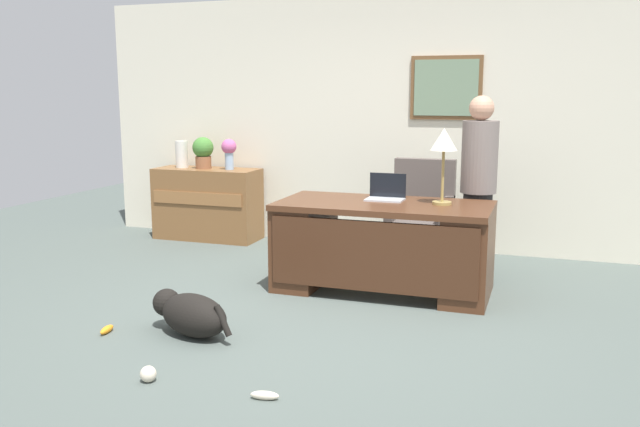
{
  "coord_description": "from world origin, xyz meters",
  "views": [
    {
      "loc": [
        1.54,
        -4.55,
        1.68
      ],
      "look_at": [
        -0.12,
        0.3,
        0.75
      ],
      "focal_mm": 37.63,
      "sensor_mm": 36.0,
      "label": 1
    }
  ],
  "objects_px": {
    "credenza": "(208,204)",
    "potted_plant": "(203,151)",
    "person_standing": "(478,186)",
    "desk": "(383,244)",
    "vase_empty": "(182,154)",
    "dog_lying": "(190,314)",
    "vase_with_flowers": "(229,151)",
    "dog_toy_ball": "(148,374)",
    "laptop": "(386,193)",
    "desk_lamp": "(444,144)",
    "armchair": "(421,217)",
    "dog_toy_bone": "(265,395)",
    "dog_toy_plush": "(107,330)"
  },
  "relations": [
    {
      "from": "credenza",
      "to": "potted_plant",
      "type": "distance_m",
      "value": 0.61
    },
    {
      "from": "credenza",
      "to": "person_standing",
      "type": "height_order",
      "value": "person_standing"
    },
    {
      "from": "desk",
      "to": "vase_empty",
      "type": "distance_m",
      "value": 3.11
    },
    {
      "from": "dog_lying",
      "to": "vase_empty",
      "type": "bearing_deg",
      "value": 120.92
    },
    {
      "from": "desk",
      "to": "vase_with_flowers",
      "type": "distance_m",
      "value": 2.61
    },
    {
      "from": "vase_with_flowers",
      "to": "dog_toy_ball",
      "type": "bearing_deg",
      "value": -70.87
    },
    {
      "from": "desk",
      "to": "laptop",
      "type": "distance_m",
      "value": 0.45
    },
    {
      "from": "person_standing",
      "to": "dog_toy_ball",
      "type": "relative_size",
      "value": 17.0
    },
    {
      "from": "dog_toy_ball",
      "to": "desk_lamp",
      "type": "bearing_deg",
      "value": 60.2
    },
    {
      "from": "desk",
      "to": "desk_lamp",
      "type": "height_order",
      "value": "desk_lamp"
    },
    {
      "from": "credenza",
      "to": "dog_toy_ball",
      "type": "xyz_separation_m",
      "value": [
        1.55,
        -3.62,
        -0.36
      ]
    },
    {
      "from": "desk",
      "to": "armchair",
      "type": "bearing_deg",
      "value": 82.38
    },
    {
      "from": "dog_toy_bone",
      "to": "dog_lying",
      "type": "bearing_deg",
      "value": 139.72
    },
    {
      "from": "dog_lying",
      "to": "vase_with_flowers",
      "type": "height_order",
      "value": "vase_with_flowers"
    },
    {
      "from": "person_standing",
      "to": "dog_lying",
      "type": "distance_m",
      "value": 2.84
    },
    {
      "from": "desk_lamp",
      "to": "vase_with_flowers",
      "type": "relative_size",
      "value": 1.82
    },
    {
      "from": "vase_with_flowers",
      "to": "dog_toy_ball",
      "type": "xyz_separation_m",
      "value": [
        1.26,
        -3.62,
        -0.98
      ]
    },
    {
      "from": "laptop",
      "to": "desk_lamp",
      "type": "xyz_separation_m",
      "value": [
        0.5,
        -0.09,
        0.44
      ]
    },
    {
      "from": "desk_lamp",
      "to": "dog_lying",
      "type": "bearing_deg",
      "value": -133.52
    },
    {
      "from": "potted_plant",
      "to": "vase_with_flowers",
      "type": "bearing_deg",
      "value": 0.0
    },
    {
      "from": "laptop",
      "to": "armchair",
      "type": "bearing_deg",
      "value": 79.05
    },
    {
      "from": "dog_lying",
      "to": "person_standing",
      "type": "bearing_deg",
      "value": 51.14
    },
    {
      "from": "person_standing",
      "to": "desk_lamp",
      "type": "height_order",
      "value": "person_standing"
    },
    {
      "from": "vase_empty",
      "to": "potted_plant",
      "type": "height_order",
      "value": "potted_plant"
    },
    {
      "from": "armchair",
      "to": "potted_plant",
      "type": "bearing_deg",
      "value": 171.83
    },
    {
      "from": "dog_lying",
      "to": "vase_with_flowers",
      "type": "bearing_deg",
      "value": 111.13
    },
    {
      "from": "dog_lying",
      "to": "dog_toy_bone",
      "type": "xyz_separation_m",
      "value": [
        0.9,
        -0.76,
        -0.13
      ]
    },
    {
      "from": "desk",
      "to": "desk_lamp",
      "type": "relative_size",
      "value": 2.85
    },
    {
      "from": "desk",
      "to": "dog_toy_bone",
      "type": "distance_m",
      "value": 2.26
    },
    {
      "from": "person_standing",
      "to": "desk_lamp",
      "type": "relative_size",
      "value": 2.63
    },
    {
      "from": "dog_lying",
      "to": "dog_toy_bone",
      "type": "bearing_deg",
      "value": -40.28
    },
    {
      "from": "vase_with_flowers",
      "to": "person_standing",
      "type": "bearing_deg",
      "value": -14.18
    },
    {
      "from": "credenza",
      "to": "dog_lying",
      "type": "distance_m",
      "value": 3.19
    },
    {
      "from": "desk",
      "to": "credenza",
      "type": "relative_size",
      "value": 1.48
    },
    {
      "from": "laptop",
      "to": "dog_toy_ball",
      "type": "bearing_deg",
      "value": -109.11
    },
    {
      "from": "vase_with_flowers",
      "to": "dog_toy_bone",
      "type": "distance_m",
      "value": 4.25
    },
    {
      "from": "dog_toy_ball",
      "to": "dog_toy_plush",
      "type": "bearing_deg",
      "value": 140.5
    },
    {
      "from": "armchair",
      "to": "dog_toy_ball",
      "type": "relative_size",
      "value": 10.6
    },
    {
      "from": "armchair",
      "to": "vase_with_flowers",
      "type": "relative_size",
      "value": 2.98
    },
    {
      "from": "desk",
      "to": "vase_empty",
      "type": "height_order",
      "value": "vase_empty"
    },
    {
      "from": "credenza",
      "to": "dog_toy_bone",
      "type": "height_order",
      "value": "credenza"
    },
    {
      "from": "laptop",
      "to": "vase_with_flowers",
      "type": "bearing_deg",
      "value": 150.35
    },
    {
      "from": "dog_toy_ball",
      "to": "dog_toy_bone",
      "type": "xyz_separation_m",
      "value": [
        0.74,
        0.01,
        -0.02
      ]
    },
    {
      "from": "dog_lying",
      "to": "desk_lamp",
      "type": "distance_m",
      "value": 2.43
    },
    {
      "from": "armchair",
      "to": "vase_empty",
      "type": "xyz_separation_m",
      "value": [
        -2.87,
        0.37,
        0.5
      ]
    },
    {
      "from": "person_standing",
      "to": "desk",
      "type": "bearing_deg",
      "value": -136.45
    },
    {
      "from": "dog_toy_ball",
      "to": "dog_toy_bone",
      "type": "relative_size",
      "value": 0.59
    },
    {
      "from": "credenza",
      "to": "vase_with_flowers",
      "type": "height_order",
      "value": "vase_with_flowers"
    },
    {
      "from": "person_standing",
      "to": "vase_empty",
      "type": "relative_size",
      "value": 5.34
    },
    {
      "from": "vase_with_flowers",
      "to": "dog_toy_plush",
      "type": "relative_size",
      "value": 2.22
    }
  ]
}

